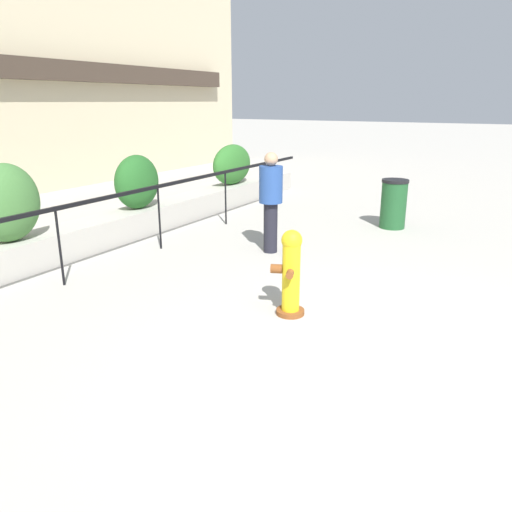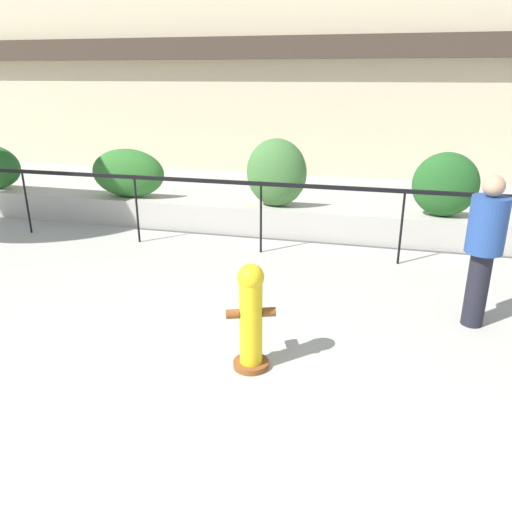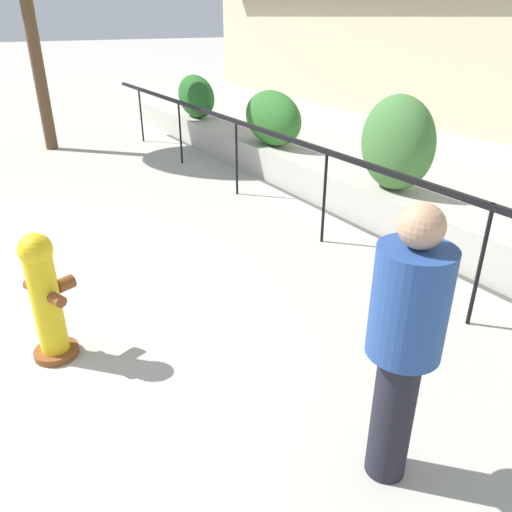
% 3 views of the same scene
% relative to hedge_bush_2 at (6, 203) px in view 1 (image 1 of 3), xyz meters
% --- Properties ---
extents(ground_plane, '(120.00, 120.00, 0.00)m').
position_rel_hedge_bush_2_xyz_m(ground_plane, '(-0.01, -6.00, -1.09)').
color(ground_plane, '#B2ADA3').
extents(planter_wall_low, '(18.00, 0.70, 0.50)m').
position_rel_hedge_bush_2_xyz_m(planter_wall_low, '(-0.01, 0.00, -0.84)').
color(planter_wall_low, '#B7B2A8').
rests_on(planter_wall_low, ground).
extents(fence_railing_segment, '(15.00, 0.05, 1.15)m').
position_rel_hedge_bush_2_xyz_m(fence_railing_segment, '(-0.01, -1.10, -0.07)').
color(fence_railing_segment, black).
rests_on(fence_railing_segment, ground).
extents(hedge_bush_2, '(1.06, 0.70, 1.18)m').
position_rel_hedge_bush_2_xyz_m(hedge_bush_2, '(0.00, 0.00, 0.00)').
color(hedge_bush_2, '#427538').
rests_on(hedge_bush_2, planter_wall_low).
extents(hedge_bush_3, '(1.05, 0.63, 1.05)m').
position_rel_hedge_bush_2_xyz_m(hedge_bush_3, '(2.80, 0.00, -0.07)').
color(hedge_bush_3, '#235B23').
rests_on(hedge_bush_3, planter_wall_low).
extents(hedge_bush_4, '(1.48, 0.62, 1.00)m').
position_rel_hedge_bush_2_xyz_m(hedge_bush_4, '(6.28, 0.00, -0.09)').
color(hedge_bush_4, '#2D6B28').
rests_on(hedge_bush_4, planter_wall_low).
extents(fire_hydrant, '(0.47, 0.48, 1.08)m').
position_rel_hedge_bush_2_xyz_m(fire_hydrant, '(0.68, -4.38, -0.54)').
color(fire_hydrant, brown).
rests_on(fire_hydrant, ground).
extents(pedestrian, '(0.56, 0.56, 1.73)m').
position_rel_hedge_bush_2_xyz_m(pedestrian, '(2.93, -2.90, -0.10)').
color(pedestrian, black).
rests_on(pedestrian, ground).
extents(trash_bin, '(0.55, 0.55, 1.01)m').
position_rel_hedge_bush_2_xyz_m(trash_bin, '(5.74, -4.29, -0.58)').
color(trash_bin, '#1E5128').
rests_on(trash_bin, ground).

